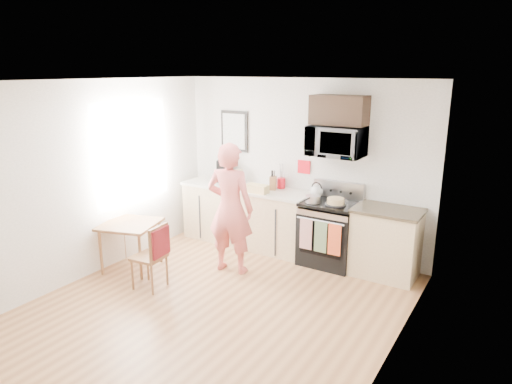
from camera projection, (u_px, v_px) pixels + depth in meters
The scene contains 28 objects.
floor at pixel (211, 310), 5.32m from camera, with size 4.60×4.60×0.00m, color brown.
back_wall at pixel (301, 166), 6.87m from camera, with size 4.00×0.04×2.60m, color beige.
front_wall at pixel (1, 286), 3.09m from camera, with size 4.00×0.04×2.60m, color beige.
left_wall at pixel (87, 181), 5.99m from camera, with size 0.04×4.60×2.60m, color beige.
right_wall at pixel (392, 238), 3.96m from camera, with size 0.04×4.60×2.60m, color beige.
ceiling at pixel (205, 81), 4.64m from camera, with size 4.00×4.60×0.04m, color white.
window at pixel (133, 153), 6.56m from camera, with size 0.06×1.40×1.50m.
cabinet_left at pixel (246, 217), 7.25m from camera, with size 2.10×0.60×0.90m, color tan.
countertop_left at pixel (246, 188), 7.12m from camera, with size 2.14×0.64×0.04m, color beige.
cabinet_right at pixel (386, 244), 6.12m from camera, with size 0.84×0.60×0.90m, color tan.
countertop_right at pixel (388, 210), 6.00m from camera, with size 0.88×0.64×0.04m, color black.
range at pixel (330, 234), 6.51m from camera, with size 0.76×0.70×1.16m.
microwave at pixel (337, 141), 6.25m from camera, with size 0.76×0.51×0.42m, color #ADADB2.
upper_cabinet at pixel (339, 110), 6.17m from camera, with size 0.76×0.35×0.40m, color black.
wall_art at pixel (234, 131), 7.34m from camera, with size 0.50×0.04×0.65m.
wall_trivet at pixel (304, 167), 6.83m from camera, with size 0.20×0.02×0.20m, color red.
person at pixel (230, 208), 6.15m from camera, with size 0.66×0.43×1.80m, color #C94037.
dining_table at pixel (130, 228), 6.29m from camera, with size 0.78×0.78×0.67m.
chair at pixel (156, 249), 5.68m from camera, with size 0.44×0.40×0.86m.
knife_block at pixel (273, 183), 6.93m from camera, with size 0.09×0.13×0.21m, color brown.
utensil_crock at pixel (281, 178), 7.00m from camera, with size 0.13×0.13×0.38m.
fruit_bowl at pixel (230, 181), 7.29m from camera, with size 0.30×0.30×0.11m.
milk_carton at pixel (239, 176), 7.30m from camera, with size 0.09×0.09×0.23m, color tan.
coffee_maker at pixel (223, 171), 7.44m from camera, with size 0.28×0.32×0.35m.
bread_bag at pixel (257, 189), 6.77m from camera, with size 0.34×0.16×0.12m, color #D5B870.
cake at pixel (336, 202), 6.21m from camera, with size 0.29×0.29×0.10m.
kettle at pixel (317, 191), 6.57m from camera, with size 0.18×0.18×0.23m.
pot at pixel (313, 199), 6.31m from camera, with size 0.20×0.34×0.10m.
Camera 1 is at (2.95, -3.79, 2.72)m, focal length 32.00 mm.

